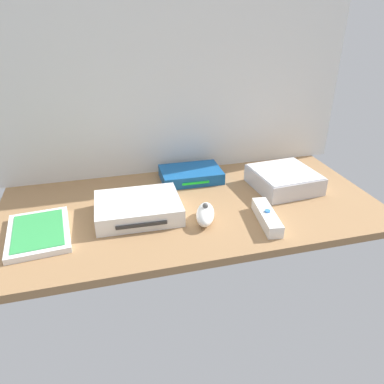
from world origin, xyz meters
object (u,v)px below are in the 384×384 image
at_px(game_console, 138,208).
at_px(remote_wand, 267,217).
at_px(mini_computer, 284,179).
at_px(network_router, 191,174).
at_px(game_case, 39,233).
at_px(remote_nunchuk, 205,214).

bearing_deg(game_console, remote_wand, -18.96).
xyz_separation_m(mini_computer, network_router, (-0.25, 0.12, -0.01)).
xyz_separation_m(game_console, remote_wand, (0.30, -0.11, -0.01)).
relative_size(game_case, remote_wand, 1.33).
xyz_separation_m(game_case, remote_wand, (0.54, -0.08, 0.01)).
height_order(game_console, remote_nunchuk, remote_nunchuk).
bearing_deg(remote_nunchuk, remote_wand, 2.99).
height_order(network_router, remote_wand, same).
bearing_deg(mini_computer, game_console, -173.11).
distance_m(game_case, remote_nunchuk, 0.39).
bearing_deg(remote_nunchuk, game_console, 175.49).
height_order(game_case, network_router, network_router).
distance_m(network_router, remote_nunchuk, 0.24).
bearing_deg(game_console, mini_computer, 8.51).
bearing_deg(network_router, game_case, -152.99).
bearing_deg(game_case, game_console, 2.45).
distance_m(network_router, remote_wand, 0.31).
distance_m(game_console, game_case, 0.24).
bearing_deg(remote_nunchuk, game_case, -166.12).
bearing_deg(mini_computer, remote_nunchuk, -156.05).
xyz_separation_m(mini_computer, remote_nunchuk, (-0.27, -0.12, -0.01)).
bearing_deg(remote_nunchuk, network_router, 103.29).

